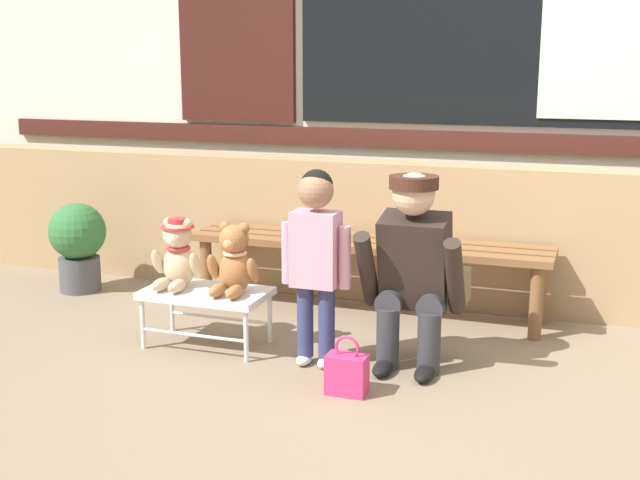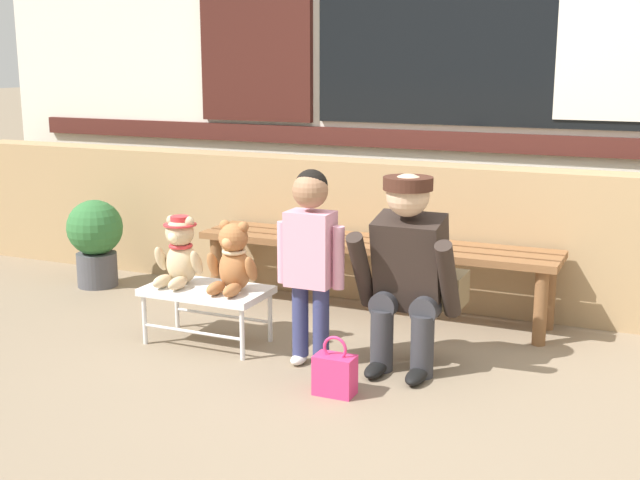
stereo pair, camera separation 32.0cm
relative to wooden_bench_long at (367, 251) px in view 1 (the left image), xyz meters
name	(u,v)px [view 1 (the left image)]	position (x,y,z in m)	size (l,w,h in m)	color
ground_plane	(411,392)	(0.52, -1.06, -0.37)	(60.00, 60.00, 0.00)	#84725B
brick_low_wall	(468,236)	(0.52, 0.37, 0.05)	(7.50, 0.25, 0.85)	tan
shop_facade	(491,18)	(0.52, 0.88, 1.33)	(7.65, 0.26, 3.39)	silver
wooden_bench_long	(367,251)	(0.00, 0.00, 0.00)	(2.10, 0.40, 0.44)	brown
small_display_bench	(206,296)	(-0.62, -0.81, -0.11)	(0.64, 0.36, 0.30)	silver
teddy_bear_with_hat	(177,255)	(-0.78, -0.81, 0.10)	(0.28, 0.27, 0.36)	#CCB289
teddy_bear_plain	(234,261)	(-0.46, -0.81, 0.09)	(0.28, 0.26, 0.36)	#A86B3D
child_standing	(316,246)	(0.00, -0.88, 0.22)	(0.35, 0.18, 0.96)	navy
adult_crouching	(416,270)	(0.45, -0.73, 0.11)	(0.50, 0.49, 0.95)	#333338
handbag_on_ground	(347,373)	(0.25, -1.17, -0.28)	(0.18, 0.11, 0.27)	#E53370
potted_plant	(78,242)	(-1.87, -0.15, -0.05)	(0.36, 0.36, 0.57)	#4C4C51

